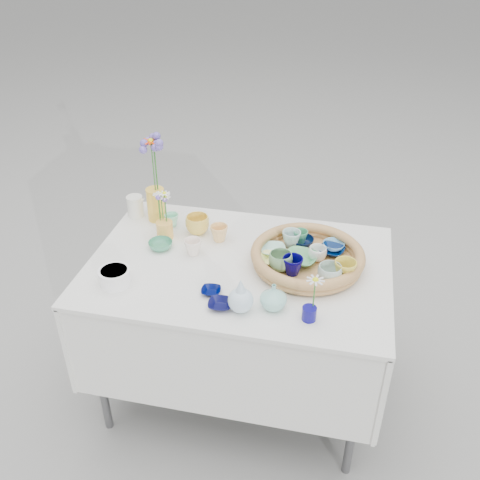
% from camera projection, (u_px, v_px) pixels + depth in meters
% --- Properties ---
extents(ground, '(80.00, 80.00, 0.00)m').
position_uv_depth(ground, '(239.00, 389.00, 2.66)').
color(ground, gray).
extents(display_table, '(1.26, 0.86, 0.77)m').
position_uv_depth(display_table, '(239.00, 389.00, 2.66)').
color(display_table, white).
rests_on(display_table, ground).
extents(wicker_tray, '(0.47, 0.47, 0.08)m').
position_uv_depth(wicker_tray, '(307.00, 257.00, 2.22)').
color(wicker_tray, olive).
rests_on(wicker_tray, display_table).
extents(tray_ceramic_0, '(0.13, 0.13, 0.03)m').
position_uv_depth(tray_ceramic_0, '(302.00, 241.00, 2.33)').
color(tray_ceramic_0, '#07163C').
rests_on(tray_ceramic_0, wicker_tray).
extents(tray_ceramic_1, '(0.13, 0.13, 0.03)m').
position_uv_depth(tray_ceramic_1, '(332.00, 251.00, 2.27)').
color(tray_ceramic_1, '#00143D').
rests_on(tray_ceramic_1, wicker_tray).
extents(tray_ceramic_2, '(0.11, 0.11, 0.08)m').
position_uv_depth(tray_ceramic_2, '(345.00, 270.00, 2.10)').
color(tray_ceramic_2, gold).
rests_on(tray_ceramic_2, wicker_tray).
extents(tray_ceramic_3, '(0.16, 0.16, 0.03)m').
position_uv_depth(tray_ceramic_3, '(301.00, 258.00, 2.22)').
color(tray_ceramic_3, '#53A565').
rests_on(tray_ceramic_3, wicker_tray).
extents(tray_ceramic_4, '(0.13, 0.13, 0.08)m').
position_uv_depth(tray_ceramic_4, '(280.00, 261.00, 2.16)').
color(tray_ceramic_4, '#699D6D').
rests_on(tray_ceramic_4, wicker_tray).
extents(tray_ceramic_5, '(0.13, 0.13, 0.03)m').
position_uv_depth(tray_ceramic_5, '(273.00, 250.00, 2.28)').
color(tray_ceramic_5, '#AFEADA').
rests_on(tray_ceramic_5, wicker_tray).
extents(tray_ceramic_6, '(0.10, 0.10, 0.08)m').
position_uv_depth(tray_ceramic_6, '(291.00, 239.00, 2.30)').
color(tray_ceramic_6, '#A9CBC6').
rests_on(tray_ceramic_6, wicker_tray).
extents(tray_ceramic_7, '(0.10, 0.10, 0.06)m').
position_uv_depth(tray_ceramic_7, '(318.00, 254.00, 2.22)').
color(tray_ceramic_7, white).
rests_on(tray_ceramic_7, wicker_tray).
extents(tray_ceramic_8, '(0.12, 0.12, 0.03)m').
position_uv_depth(tray_ceramic_8, '(334.00, 246.00, 2.30)').
color(tray_ceramic_8, '#7ECCF8').
rests_on(tray_ceramic_8, wicker_tray).
extents(tray_ceramic_9, '(0.10, 0.10, 0.08)m').
position_uv_depth(tray_ceramic_9, '(293.00, 266.00, 2.14)').
color(tray_ceramic_9, '#050048').
rests_on(tray_ceramic_9, wicker_tray).
extents(tray_ceramic_10, '(0.12, 0.12, 0.03)m').
position_uv_depth(tray_ceramic_10, '(271.00, 260.00, 2.21)').
color(tray_ceramic_10, '#F9F485').
rests_on(tray_ceramic_10, wicker_tray).
extents(tray_ceramic_11, '(0.10, 0.10, 0.08)m').
position_uv_depth(tray_ceramic_11, '(330.00, 274.00, 2.09)').
color(tray_ceramic_11, '#A4C1B9').
rests_on(tray_ceramic_11, wicker_tray).
extents(tray_ceramic_12, '(0.08, 0.08, 0.06)m').
position_uv_depth(tray_ceramic_12, '(300.00, 237.00, 2.33)').
color(tray_ceramic_12, '#3C9464').
rests_on(tray_ceramic_12, wicker_tray).
extents(loose_ceramic_0, '(0.11, 0.11, 0.09)m').
position_uv_depth(loose_ceramic_0, '(197.00, 225.00, 2.43)').
color(loose_ceramic_0, '#E7C048').
rests_on(loose_ceramic_0, display_table).
extents(loose_ceramic_1, '(0.09, 0.09, 0.07)m').
position_uv_depth(loose_ceramic_1, '(219.00, 233.00, 2.38)').
color(loose_ceramic_1, '#F3BE70').
rests_on(loose_ceramic_1, display_table).
extents(loose_ceramic_2, '(0.12, 0.12, 0.03)m').
position_uv_depth(loose_ceramic_2, '(161.00, 245.00, 2.34)').
color(loose_ceramic_2, '#40916A').
rests_on(loose_ceramic_2, display_table).
extents(loose_ceramic_3, '(0.09, 0.09, 0.07)m').
position_uv_depth(loose_ceramic_3, '(193.00, 247.00, 2.29)').
color(loose_ceramic_3, white).
rests_on(loose_ceramic_3, display_table).
extents(loose_ceramic_4, '(0.08, 0.08, 0.02)m').
position_uv_depth(loose_ceramic_4, '(211.00, 291.00, 2.07)').
color(loose_ceramic_4, '#00073E').
rests_on(loose_ceramic_4, display_table).
extents(loose_ceramic_5, '(0.09, 0.09, 0.06)m').
position_uv_depth(loose_ceramic_5, '(172.00, 220.00, 2.49)').
color(loose_ceramic_5, '#8CE3B8').
rests_on(loose_ceramic_5, display_table).
extents(loose_ceramic_6, '(0.10, 0.10, 0.02)m').
position_uv_depth(loose_ceramic_6, '(220.00, 305.00, 2.00)').
color(loose_ceramic_6, '#080937').
rests_on(loose_ceramic_6, display_table).
extents(fluted_bowl, '(0.17, 0.17, 0.07)m').
position_uv_depth(fluted_bowl, '(115.00, 277.00, 2.11)').
color(fluted_bowl, white).
rests_on(fluted_bowl, display_table).
extents(bud_vase_paleblue, '(0.11, 0.11, 0.15)m').
position_uv_depth(bud_vase_paleblue, '(241.00, 295.00, 1.95)').
color(bud_vase_paleblue, silver).
rests_on(bud_vase_paleblue, display_table).
extents(bud_vase_seafoam, '(0.13, 0.13, 0.11)m').
position_uv_depth(bud_vase_seafoam, '(273.00, 296.00, 1.98)').
color(bud_vase_seafoam, '#8ACCBE').
rests_on(bud_vase_seafoam, display_table).
extents(bud_vase_cobalt, '(0.07, 0.07, 0.05)m').
position_uv_depth(bud_vase_cobalt, '(309.00, 313.00, 1.93)').
color(bud_vase_cobalt, '#0E0A6B').
rests_on(bud_vase_cobalt, display_table).
extents(single_daisy, '(0.08, 0.08, 0.14)m').
position_uv_depth(single_daisy, '(314.00, 293.00, 1.90)').
color(single_daisy, silver).
rests_on(single_daisy, bud_vase_cobalt).
extents(tall_vase_yellow, '(0.11, 0.11, 0.16)m').
position_uv_depth(tall_vase_yellow, '(156.00, 204.00, 2.52)').
color(tall_vase_yellow, yellow).
rests_on(tall_vase_yellow, display_table).
extents(gerbera, '(0.13, 0.13, 0.26)m').
position_uv_depth(gerbera, '(153.00, 166.00, 2.40)').
color(gerbera, '#ED3B06').
rests_on(gerbera, tall_vase_yellow).
extents(hydrangea, '(0.10, 0.10, 0.32)m').
position_uv_depth(hydrangea, '(156.00, 167.00, 2.41)').
color(hydrangea, '#5A4BA5').
rests_on(hydrangea, tall_vase_yellow).
extents(white_pitcher, '(0.13, 0.11, 0.10)m').
position_uv_depth(white_pitcher, '(135.00, 206.00, 2.56)').
color(white_pitcher, silver).
rests_on(white_pitcher, display_table).
extents(daisy_cup, '(0.09, 0.09, 0.08)m').
position_uv_depth(daisy_cup, '(165.00, 230.00, 2.40)').
color(daisy_cup, '#F4B14B').
rests_on(daisy_cup, display_table).
extents(daisy_posy, '(0.09, 0.09, 0.15)m').
position_uv_depth(daisy_posy, '(162.00, 205.00, 2.35)').
color(daisy_posy, white).
rests_on(daisy_posy, daisy_cup).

